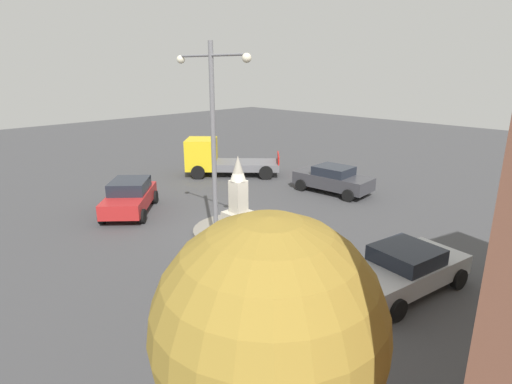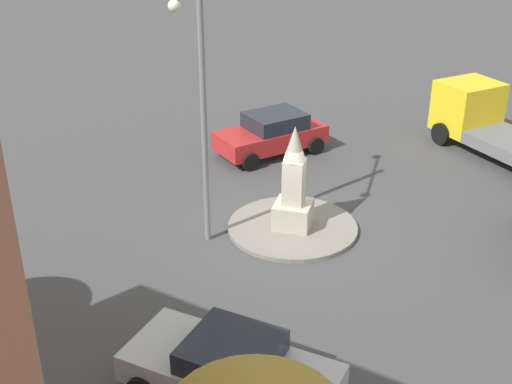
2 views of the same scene
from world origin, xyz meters
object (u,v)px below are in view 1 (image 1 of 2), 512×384
Objects in this scene: monument at (238,201)px; truck_yellow_near_island at (219,158)px; car_dark_grey_parked_left at (333,179)px; tree_near_wall at (269,329)px; streetlamp at (213,133)px; car_silver_approaching at (404,268)px; car_red_waiting at (130,196)px.

truck_yellow_near_island is (7.80, -5.51, -0.25)m from monument.
tree_near_wall is at bearing 121.77° from car_dark_grey_parked_left.
monument is 0.55× the size of truck_yellow_near_island.
tree_near_wall is at bearing 141.77° from truck_yellow_near_island.
streetlamp is 1.72× the size of car_dark_grey_parked_left.
streetlamp reaches higher than car_silver_approaching.
car_red_waiting is 0.96× the size of car_dark_grey_parked_left.
streetlamp is at bearing 139.48° from truck_yellow_near_island.
truck_yellow_near_island is (2.49, -7.50, 0.27)m from car_red_waiting.
truck_yellow_near_island is (9.00, -7.69, -3.41)m from streetlamp.
car_silver_approaching is 8.51m from tree_near_wall.
car_silver_approaching is 1.10× the size of car_red_waiting.
truck_yellow_near_island is at bearing -19.23° from car_silver_approaching.
streetlamp is 1.50× the size of tree_near_wall.
monument is at bearing 93.68° from car_dark_grey_parked_left.
streetlamp is at bearing 178.32° from car_red_waiting.
car_dark_grey_parked_left is 7.57m from truck_yellow_near_island.
car_red_waiting is 0.83× the size of tree_near_wall.
monument is 0.72× the size of car_dark_grey_parked_left.
streetlamp is 9.34m from tree_near_wall.
car_red_waiting is at bearing 10.70° from car_silver_approaching.
truck_yellow_near_island is (14.82, -5.17, 0.34)m from car_silver_approaching.
streetlamp reaches higher than car_red_waiting.
car_silver_approaching is at bearing -177.25° from monument.
monument is at bearing 144.78° from truck_yellow_near_island.
car_red_waiting is at bearing 108.34° from truck_yellow_near_island.
monument reaches higher than car_red_waiting.
streetlamp is at bearing 118.70° from monument.
tree_near_wall is at bearing 144.70° from streetlamp.
streetlamp is 7.48m from car_red_waiting.
streetlamp reaches higher than monument.
car_dark_grey_parked_left is at bearing -80.09° from streetlamp.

